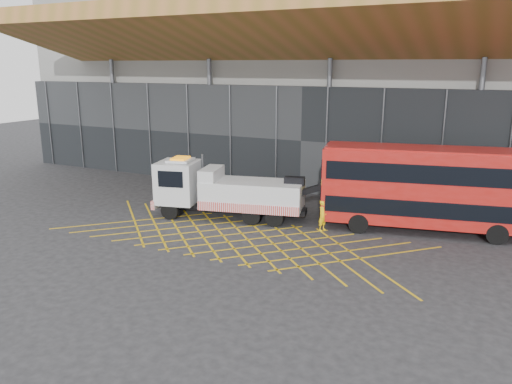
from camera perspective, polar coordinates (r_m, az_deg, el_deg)
The scene contains 6 objects.
ground_plane at distance 29.68m, azimuth -6.51°, elevation -4.51°, with size 120.00×120.00×0.00m, color #242426.
road_markings at distance 28.52m, azimuth -2.41°, elevation -5.21°, with size 21.56×7.16×0.01m.
construction_building at distance 44.08m, azimuth 8.60°, elevation 13.46°, with size 55.00×23.97×18.00m.
recovery_truck at distance 31.71m, azimuth -3.73°, elevation 0.17°, with size 11.17×4.66×3.89m.
bus_towed at distance 30.41m, azimuth 19.27°, elevation 0.65°, with size 12.53×5.15×4.98m.
worker at distance 29.67m, azimuth 7.66°, elevation -2.68°, with size 0.68×0.44×1.85m, color yellow.
Camera 1 is at (15.20, -23.63, 9.55)m, focal length 35.00 mm.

